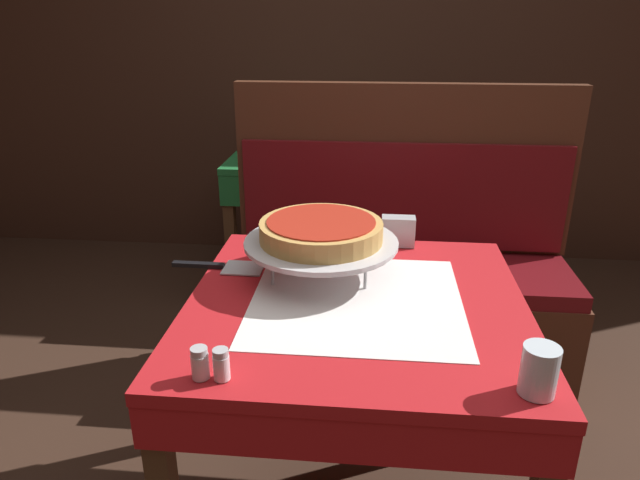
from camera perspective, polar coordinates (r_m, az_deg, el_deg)
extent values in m
cube|color=red|center=(1.42, 3.65, -6.56)|extent=(0.83, 0.83, 0.03)
cube|color=white|center=(1.42, 3.66, -5.99)|extent=(0.52, 0.52, 0.00)
cube|color=red|center=(1.46, 3.58, -8.83)|extent=(0.83, 0.83, 0.10)
cube|color=#4C331E|center=(1.98, -7.45, -10.07)|extent=(0.05, 0.05, 0.69)
cube|color=#4C331E|center=(1.97, 15.18, -10.93)|extent=(0.05, 0.05, 0.69)
cube|color=#1E6B33|center=(2.92, -1.10, 8.47)|extent=(0.75, 0.75, 0.03)
cube|color=white|center=(2.91, -1.10, 8.77)|extent=(0.46, 0.46, 0.00)
cube|color=#1E6B33|center=(2.94, -1.09, 6.81)|extent=(0.75, 0.75, 0.14)
cube|color=#4C331E|center=(2.77, -8.86, -0.49)|extent=(0.05, 0.05, 0.70)
cube|color=#4C331E|center=(2.69, 5.34, -1.01)|extent=(0.05, 0.05, 0.70)
cube|color=#4C331E|center=(3.39, -6.13, 3.81)|extent=(0.05, 0.05, 0.70)
cube|color=#4C331E|center=(3.32, 5.45, 3.47)|extent=(0.05, 0.05, 0.70)
cube|color=#4C2819|center=(2.34, 7.71, -8.56)|extent=(1.32, 0.44, 0.42)
cube|color=#600F14|center=(2.23, 8.01, -3.21)|extent=(1.29, 0.43, 0.06)
cube|color=#4C2819|center=(2.29, 8.31, 7.04)|extent=(1.32, 0.06, 0.66)
cube|color=#600F14|center=(2.28, 8.22, 4.36)|extent=(1.26, 0.02, 0.42)
cube|color=#3D2319|center=(3.34, 5.24, 18.44)|extent=(6.00, 0.04, 2.40)
cylinder|color=#ADADB2|center=(1.65, 0.56, -0.16)|extent=(0.01, 0.01, 0.09)
cylinder|color=#ADADB2|center=(1.47, -4.78, -2.97)|extent=(0.01, 0.01, 0.09)
cylinder|color=#ADADB2|center=(1.45, 4.56, -3.34)|extent=(0.01, 0.01, 0.09)
cylinder|color=#ADADB2|center=(1.51, 0.11, -0.70)|extent=(0.28, 0.28, 0.01)
cylinder|color=silver|center=(1.50, 0.11, -0.49)|extent=(0.39, 0.39, 0.01)
cylinder|color=silver|center=(1.50, 0.11, -0.21)|extent=(0.41, 0.41, 0.01)
cylinder|color=tan|center=(1.49, 0.11, 0.88)|extent=(0.32, 0.32, 0.05)
cylinder|color=#B22819|center=(1.48, 0.11, 1.84)|extent=(0.28, 0.28, 0.01)
cube|color=#BCBCC1|center=(1.59, -7.65, -2.80)|extent=(0.11, 0.09, 0.00)
cube|color=black|center=(1.62, -12.06, -2.43)|extent=(0.15, 0.02, 0.01)
cylinder|color=silver|center=(1.14, 21.07, -12.07)|extent=(0.07, 0.07, 0.10)
cylinder|color=silver|center=(1.14, -11.89, -12.23)|extent=(0.03, 0.03, 0.05)
cylinder|color=#B7B7BC|center=(1.13, -12.02, -10.84)|extent=(0.03, 0.03, 0.01)
cylinder|color=silver|center=(1.13, -9.82, -12.44)|extent=(0.03, 0.03, 0.05)
cylinder|color=#B7B7BC|center=(1.12, -9.93, -11.06)|extent=(0.03, 0.03, 0.01)
cube|color=#B2B2B7|center=(1.74, 7.82, 0.89)|extent=(0.10, 0.05, 0.09)
cube|color=black|center=(2.98, -1.03, 9.37)|extent=(0.14, 0.14, 0.03)
cylinder|color=black|center=(2.96, -1.05, 11.06)|extent=(0.01, 0.01, 0.15)
cylinder|color=red|center=(3.01, -0.95, 10.89)|extent=(0.04, 0.04, 0.11)
cylinder|color=#99194C|center=(2.95, -1.83, 10.67)|extent=(0.04, 0.04, 0.11)
cylinder|color=gold|center=(2.94, -0.35, 10.65)|extent=(0.04, 0.04, 0.11)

